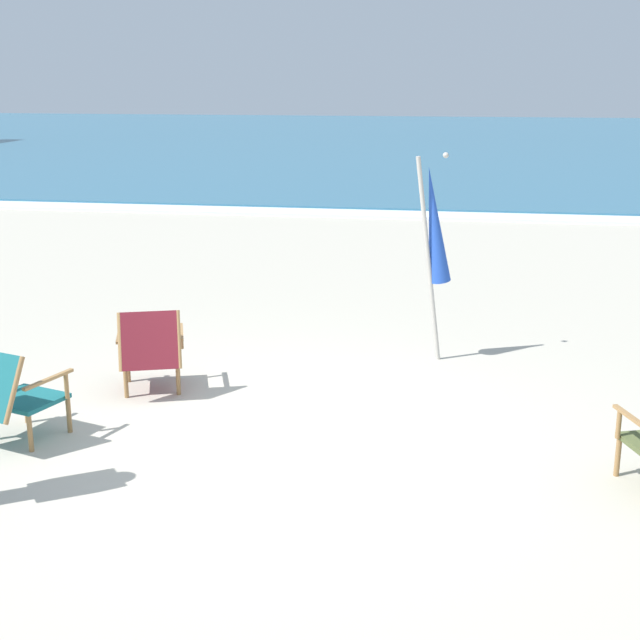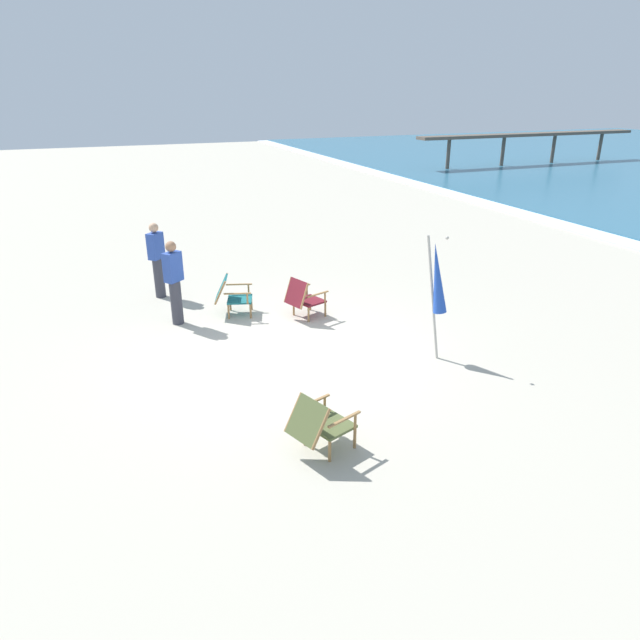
% 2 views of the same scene
% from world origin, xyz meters
% --- Properties ---
extents(ground_plane, '(80.00, 80.00, 0.00)m').
position_xyz_m(ground_plane, '(0.00, 0.00, 0.00)').
color(ground_plane, '#B7AF9E').
extents(sea, '(80.00, 40.00, 0.10)m').
position_xyz_m(sea, '(0.00, 32.07, 0.05)').
color(sea, '#2D6684').
rests_on(sea, ground).
extents(surf_band, '(80.00, 1.10, 0.06)m').
position_xyz_m(surf_band, '(0.00, 11.77, 0.03)').
color(surf_band, white).
rests_on(surf_band, ground).
extents(beach_chair_front_left, '(0.77, 0.87, 0.80)m').
position_xyz_m(beach_chair_front_left, '(-2.05, -0.39, 0.43)').
color(beach_chair_front_left, '#196066').
rests_on(beach_chair_front_left, ground).
extents(beach_chair_front_right, '(0.76, 0.83, 0.81)m').
position_xyz_m(beach_chair_front_right, '(-1.35, 0.87, 0.43)').
color(beach_chair_front_right, maroon).
rests_on(beach_chair_front_right, ground).
extents(umbrella_furled_blue, '(0.45, 0.40, 2.11)m').
position_xyz_m(umbrella_furled_blue, '(1.12, 2.26, 1.38)').
color(umbrella_furled_blue, '#B7B2A8').
rests_on(umbrella_furled_blue, ground).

